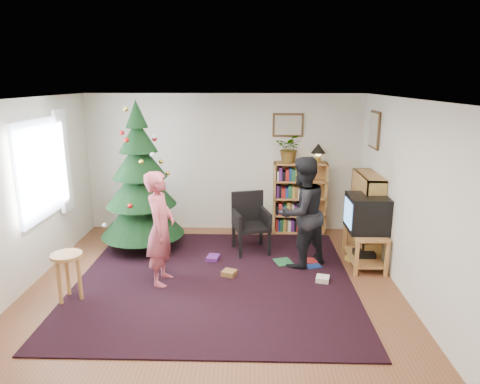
{
  "coord_description": "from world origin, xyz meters",
  "views": [
    {
      "loc": [
        0.5,
        -5.18,
        2.72
      ],
      "look_at": [
        0.33,
        1.0,
        1.1
      ],
      "focal_mm": 32.0,
      "sensor_mm": 36.0,
      "label": 1
    }
  ],
  "objects_px": {
    "christmas_tree": "(141,189)",
    "potted_plant": "(290,148)",
    "picture_right": "(375,130)",
    "crt_tv": "(367,213)",
    "table_lamp": "(318,150)",
    "tv_stand": "(365,244)",
    "armchair": "(251,220)",
    "bookshelf_back": "(299,197)",
    "person_by_chair": "(302,213)",
    "stool": "(67,265)",
    "person_standing": "(160,229)",
    "bookshelf_right": "(366,213)",
    "picture_back": "(288,125)"
  },
  "relations": [
    {
      "from": "picture_back",
      "to": "person_by_chair",
      "type": "xyz_separation_m",
      "value": [
        0.1,
        -1.64,
        -1.12
      ]
    },
    {
      "from": "tv_stand",
      "to": "crt_tv",
      "type": "distance_m",
      "value": 0.49
    },
    {
      "from": "bookshelf_back",
      "to": "stool",
      "type": "distance_m",
      "value": 4.14
    },
    {
      "from": "picture_right",
      "to": "person_by_chair",
      "type": "relative_size",
      "value": 0.36
    },
    {
      "from": "bookshelf_back",
      "to": "bookshelf_right",
      "type": "relative_size",
      "value": 1.0
    },
    {
      "from": "picture_right",
      "to": "christmas_tree",
      "type": "distance_m",
      "value": 3.88
    },
    {
      "from": "bookshelf_right",
      "to": "table_lamp",
      "type": "xyz_separation_m",
      "value": [
        -0.66,
        0.96,
        0.87
      ]
    },
    {
      "from": "potted_plant",
      "to": "stool",
      "type": "bearing_deg",
      "value": -138.22
    },
    {
      "from": "potted_plant",
      "to": "bookshelf_right",
      "type": "bearing_deg",
      "value": -39.61
    },
    {
      "from": "person_standing",
      "to": "person_by_chair",
      "type": "distance_m",
      "value": 2.06
    },
    {
      "from": "person_standing",
      "to": "table_lamp",
      "type": "height_order",
      "value": "table_lamp"
    },
    {
      "from": "picture_back",
      "to": "potted_plant",
      "type": "relative_size",
      "value": 1.07
    },
    {
      "from": "picture_right",
      "to": "picture_back",
      "type": "bearing_deg",
      "value": 151.31
    },
    {
      "from": "person_by_chair",
      "to": "table_lamp",
      "type": "distance_m",
      "value": 1.71
    },
    {
      "from": "bookshelf_right",
      "to": "person_by_chair",
      "type": "xyz_separation_m",
      "value": [
        -1.09,
        -0.54,
        0.17
      ]
    },
    {
      "from": "picture_back",
      "to": "person_standing",
      "type": "xyz_separation_m",
      "value": [
        -1.86,
        -2.26,
        -1.16
      ]
    },
    {
      "from": "armchair",
      "to": "potted_plant",
      "type": "height_order",
      "value": "potted_plant"
    },
    {
      "from": "bookshelf_right",
      "to": "armchair",
      "type": "bearing_deg",
      "value": 88.42
    },
    {
      "from": "picture_right",
      "to": "christmas_tree",
      "type": "xyz_separation_m",
      "value": [
        -3.75,
        -0.3,
        -0.93
      ]
    },
    {
      "from": "potted_plant",
      "to": "armchair",
      "type": "bearing_deg",
      "value": -126.77
    },
    {
      "from": "armchair",
      "to": "stool",
      "type": "xyz_separation_m",
      "value": [
        -2.29,
        -1.75,
        -0.03
      ]
    },
    {
      "from": "crt_tv",
      "to": "armchair",
      "type": "height_order",
      "value": "crt_tv"
    },
    {
      "from": "crt_tv",
      "to": "potted_plant",
      "type": "relative_size",
      "value": 1.18
    },
    {
      "from": "picture_right",
      "to": "bookshelf_back",
      "type": "distance_m",
      "value": 1.79
    },
    {
      "from": "picture_right",
      "to": "bookshelf_right",
      "type": "distance_m",
      "value": 1.34
    },
    {
      "from": "tv_stand",
      "to": "armchair",
      "type": "xyz_separation_m",
      "value": [
        -1.72,
        0.53,
        0.2
      ]
    },
    {
      "from": "picture_back",
      "to": "crt_tv",
      "type": "distance_m",
      "value": 2.21
    },
    {
      "from": "tv_stand",
      "to": "picture_right",
      "type": "bearing_deg",
      "value": 73.3
    },
    {
      "from": "stool",
      "to": "picture_back",
      "type": "bearing_deg",
      "value": 43.51
    },
    {
      "from": "person_by_chair",
      "to": "crt_tv",
      "type": "bearing_deg",
      "value": 148.96
    },
    {
      "from": "table_lamp",
      "to": "tv_stand",
      "type": "bearing_deg",
      "value": -69.53
    },
    {
      "from": "christmas_tree",
      "to": "person_by_chair",
      "type": "xyz_separation_m",
      "value": [
        2.53,
        -0.61,
        -0.18
      ]
    },
    {
      "from": "bookshelf_back",
      "to": "table_lamp",
      "type": "height_order",
      "value": "table_lamp"
    },
    {
      "from": "bookshelf_back",
      "to": "table_lamp",
      "type": "distance_m",
      "value": 0.92
    },
    {
      "from": "picture_right",
      "to": "potted_plant",
      "type": "height_order",
      "value": "picture_right"
    },
    {
      "from": "armchair",
      "to": "christmas_tree",
      "type": "bearing_deg",
      "value": 164.27
    },
    {
      "from": "bookshelf_back",
      "to": "tv_stand",
      "type": "distance_m",
      "value": 1.7
    },
    {
      "from": "tv_stand",
      "to": "potted_plant",
      "type": "bearing_deg",
      "value": 125.77
    },
    {
      "from": "table_lamp",
      "to": "bookshelf_back",
      "type": "bearing_deg",
      "value": 180.0
    },
    {
      "from": "christmas_tree",
      "to": "bookshelf_back",
      "type": "relative_size",
      "value": 1.88
    },
    {
      "from": "christmas_tree",
      "to": "stool",
      "type": "xyz_separation_m",
      "value": [
        -0.51,
        -1.76,
        -0.52
      ]
    },
    {
      "from": "picture_right",
      "to": "armchair",
      "type": "bearing_deg",
      "value": -170.85
    },
    {
      "from": "bookshelf_right",
      "to": "person_by_chair",
      "type": "height_order",
      "value": "person_by_chair"
    },
    {
      "from": "picture_right",
      "to": "person_by_chair",
      "type": "distance_m",
      "value": 1.89
    },
    {
      "from": "bookshelf_right",
      "to": "armchair",
      "type": "xyz_separation_m",
      "value": [
        -1.84,
        0.05,
        -0.14
      ]
    },
    {
      "from": "christmas_tree",
      "to": "table_lamp",
      "type": "distance_m",
      "value": 3.14
    },
    {
      "from": "picture_right",
      "to": "crt_tv",
      "type": "bearing_deg",
      "value": -106.87
    },
    {
      "from": "picture_right",
      "to": "tv_stand",
      "type": "relative_size",
      "value": 0.69
    },
    {
      "from": "bookshelf_back",
      "to": "person_by_chair",
      "type": "bearing_deg",
      "value": -95.1
    },
    {
      "from": "christmas_tree",
      "to": "potted_plant",
      "type": "height_order",
      "value": "christmas_tree"
    }
  ]
}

